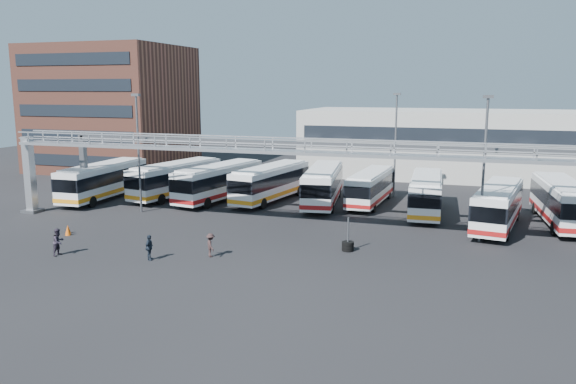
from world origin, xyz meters
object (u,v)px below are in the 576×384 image
(light_pole_mid, at_px, (484,161))
(light_pole_back, at_px, (396,139))
(pedestrian_b, at_px, (58,242))
(bus_2, at_px, (219,181))
(bus_8, at_px, (561,201))
(bus_6, at_px, (426,193))
(bus_1, at_px, (176,178))
(light_pole_left, at_px, (138,147))
(pedestrian_d, at_px, (149,248))
(bus_3, at_px, (271,182))
(cone_right, at_px, (68,231))
(bus_5, at_px, (371,186))
(pedestrian_c, at_px, (211,245))
(bus_7, at_px, (498,205))
(bus_0, at_px, (104,180))
(bus_4, at_px, (323,184))
(tire_stack, at_px, (348,245))
(cone_left, at_px, (68,229))

(light_pole_mid, xyz_separation_m, light_pole_back, (-8.00, 15.00, 0.00))
(light_pole_mid, height_order, pedestrian_b, light_pole_mid)
(bus_2, bearing_deg, bus_8, 9.52)
(bus_6, bearing_deg, bus_1, 177.14)
(light_pole_left, distance_m, pedestrian_d, 15.31)
(bus_3, xyz_separation_m, cone_right, (-9.88, -16.62, -1.56))
(bus_5, relative_size, pedestrian_c, 6.72)
(bus_7, height_order, pedestrian_c, bus_7)
(bus_0, relative_size, pedestrian_b, 6.50)
(bus_2, bearing_deg, bus_4, 18.05)
(bus_2, bearing_deg, bus_6, 11.38)
(bus_3, distance_m, pedestrian_c, 18.40)
(bus_8, bearing_deg, bus_0, 178.64)
(bus_0, height_order, cone_right, bus_0)
(bus_0, distance_m, bus_3, 16.27)
(pedestrian_d, distance_m, tire_stack, 12.86)
(light_pole_left, bearing_deg, bus_1, 93.61)
(bus_4, height_order, pedestrian_c, bus_4)
(light_pole_left, height_order, bus_8, light_pole_left)
(light_pole_left, bearing_deg, light_pole_mid, -2.05)
(cone_left, distance_m, tire_stack, 20.89)
(pedestrian_c, bearing_deg, bus_2, -15.77)
(bus_0, height_order, tire_stack, bus_0)
(bus_8, bearing_deg, bus_6, 170.97)
(pedestrian_c, xyz_separation_m, pedestrian_d, (-3.36, -1.83, 0.04))
(bus_5, distance_m, tire_stack, 15.64)
(bus_0, xyz_separation_m, pedestrian_d, (14.82, -15.81, -1.13))
(bus_5, xyz_separation_m, bus_6, (5.18, -2.40, 0.12))
(bus_0, bearing_deg, bus_6, 4.39)
(light_pole_mid, bearing_deg, tire_stack, -148.70)
(cone_left, bearing_deg, light_pole_left, 82.14)
(light_pole_mid, xyz_separation_m, tire_stack, (-8.33, -5.07, -5.34))
(pedestrian_b, bearing_deg, bus_7, -56.90)
(light_pole_back, distance_m, pedestrian_d, 28.90)
(bus_4, bearing_deg, pedestrian_d, -114.84)
(bus_2, bearing_deg, bus_3, 26.21)
(light_pole_back, height_order, bus_2, light_pole_back)
(pedestrian_b, height_order, cone_left, pedestrian_b)
(bus_4, height_order, cone_left, bus_4)
(light_pole_back, height_order, pedestrian_d, light_pole_back)
(light_pole_mid, distance_m, pedestrian_b, 28.90)
(bus_2, bearing_deg, light_pole_left, -112.48)
(pedestrian_b, bearing_deg, cone_right, 35.36)
(bus_0, height_order, bus_4, same)
(bus_1, bearing_deg, pedestrian_c, -43.71)
(light_pole_left, xyz_separation_m, bus_2, (4.35, 6.73, -3.80))
(light_pole_left, xyz_separation_m, bus_8, (34.09, 6.29, -3.80))
(bus_4, relative_size, tire_stack, 5.16)
(bus_3, distance_m, bus_4, 5.13)
(light_pole_back, xyz_separation_m, bus_3, (-10.87, -5.91, -3.83))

